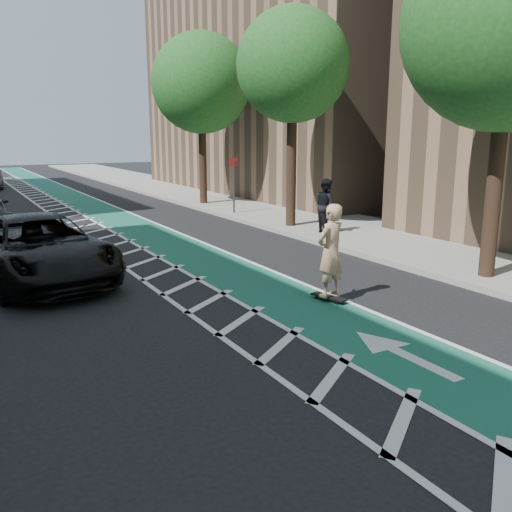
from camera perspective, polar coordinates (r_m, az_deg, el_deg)
ground at (r=9.71m, az=-9.51°, el=-8.23°), size 120.00×120.00×0.00m
bike_lane at (r=19.81m, az=-11.50°, el=2.44°), size 2.00×90.00×0.01m
buffer_strip at (r=19.41m, az=-15.70°, el=2.01°), size 1.40×90.00×0.01m
sidewalk_right at (r=22.65m, az=4.31°, el=4.10°), size 5.00×90.00×0.15m
curb_right at (r=21.39m, az=-1.16°, el=3.64°), size 0.12×90.00×0.16m
building_right_far at (r=35.70m, az=6.40°, el=22.37°), size 14.00×22.00×19.00m
tree_r_b at (r=14.10m, az=23.65°, el=21.22°), size 4.20×4.20×7.90m
tree_r_c at (r=19.99m, az=3.95°, el=19.35°), size 4.20×4.20×7.90m
tree_r_d at (r=26.99m, az=-5.96°, el=17.57°), size 4.20×4.20×7.90m
sign_post at (r=23.24m, az=-2.35°, el=7.51°), size 0.35×0.08×2.47m
skateboard at (r=11.53m, az=7.69°, el=-4.30°), size 0.44×0.86×0.11m
skateboarder at (r=11.28m, az=7.84°, el=0.55°), size 0.81×0.63×1.95m
suv_near at (r=13.92m, az=-21.88°, el=0.76°), size 3.25×5.89×1.56m
pedestrian at (r=18.60m, az=7.41°, el=5.27°), size 0.90×1.04×1.85m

